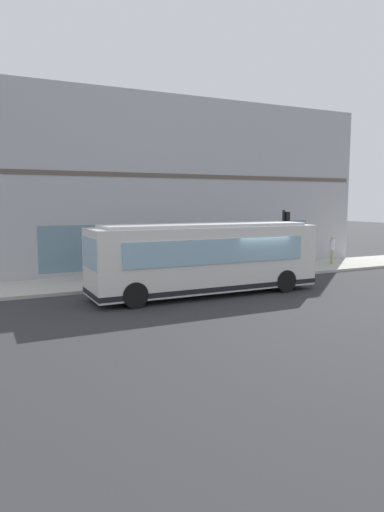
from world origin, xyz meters
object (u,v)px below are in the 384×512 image
city_bus_nearside (205,259)px  traffic_light_near_corner (285,229)px  fire_hydrant (216,267)px  pedestrian_near_building_entrance (332,248)px  pedestrian_by_light_pole (89,261)px

city_bus_nearside → traffic_light_near_corner: size_ratio=2.95×
city_bus_nearside → fire_hydrant: (4.00, -2.74, -1.04)m
city_bus_nearside → pedestrian_near_building_entrance: bearing=-68.7°
traffic_light_near_corner → city_bus_nearside: bearing=113.8°
traffic_light_near_corner → pedestrian_near_building_entrance: size_ratio=1.95×
city_bus_nearside → pedestrian_near_building_entrance: size_ratio=5.75×
city_bus_nearside → pedestrian_near_building_entrance: (4.33, -11.10, -0.39)m
pedestrian_near_building_entrance → traffic_light_near_corner: bearing=107.8°
traffic_light_near_corner → pedestrian_by_light_pole: bearing=79.0°
city_bus_nearside → pedestrian_near_building_entrance: city_bus_nearside is taller
pedestrian_by_light_pole → city_bus_nearside: bearing=-140.5°
fire_hydrant → pedestrian_near_building_entrance: (0.33, -8.36, 0.65)m
traffic_light_near_corner → pedestrian_by_light_pole: traffic_light_near_corner is taller
city_bus_nearside → pedestrian_by_light_pole: bearing=39.5°
traffic_light_near_corner → pedestrian_near_building_entrance: (1.54, -4.78, -1.37)m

